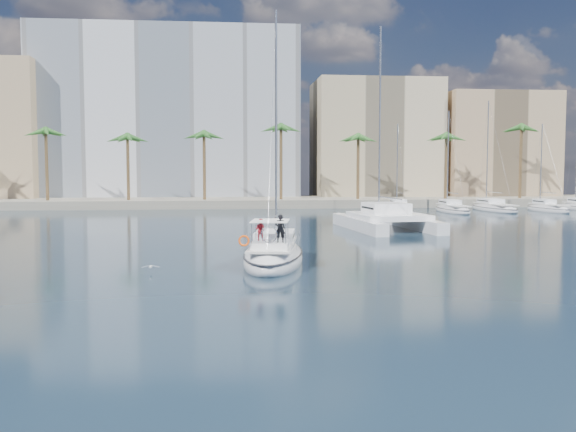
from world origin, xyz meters
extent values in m
plane|color=black|center=(0.00, 0.00, 0.00)|extent=(160.00, 160.00, 0.00)
cube|color=gray|center=(0.00, 61.00, 0.60)|extent=(120.00, 14.00, 1.20)
cube|color=silver|center=(-12.00, 73.00, 14.00)|extent=(42.00, 16.00, 28.00)
cube|color=#C0AD8A|center=(22.00, 70.00, 10.00)|extent=(20.00, 14.00, 20.00)
cube|color=tan|center=(42.00, 68.00, 9.00)|extent=(18.00, 12.00, 18.00)
cylinder|color=brown|center=(-34.00, 57.00, 5.25)|extent=(0.44, 0.44, 10.50)
cylinder|color=brown|center=(0.00, 57.00, 5.25)|extent=(0.44, 0.44, 10.50)
sphere|color=#2C6124|center=(0.00, 57.00, 10.50)|extent=(3.60, 3.60, 3.60)
cylinder|color=brown|center=(34.00, 57.00, 5.25)|extent=(0.44, 0.44, 10.50)
sphere|color=#2C6124|center=(34.00, 57.00, 10.50)|extent=(3.60, 3.60, 3.60)
ellipsoid|color=silver|center=(-0.08, 3.21, 0.34)|extent=(5.14, 11.44, 2.29)
ellipsoid|color=black|center=(-0.08, 3.21, 0.66)|extent=(5.19, 11.55, 0.18)
cube|color=silver|center=(-0.11, 3.00, 1.21)|extent=(3.72, 8.56, 0.12)
cube|color=white|center=(0.08, 4.26, 1.57)|extent=(2.88, 3.93, 0.60)
cube|color=black|center=(0.08, 4.26, 1.59)|extent=(2.84, 3.51, 0.14)
cylinder|color=#B7BABF|center=(0.27, 5.52, 8.50)|extent=(0.15, 0.15, 14.48)
cylinder|color=#B7BABF|center=(-0.06, 3.32, 2.77)|extent=(0.78, 4.42, 0.11)
cube|color=white|center=(-0.43, 0.90, 1.45)|extent=(2.49, 3.04, 0.36)
cube|color=white|center=(-0.45, 0.80, 2.82)|extent=(2.49, 3.04, 0.04)
torus|color=silver|center=(-0.59, -0.15, 2.12)|extent=(0.95, 0.20, 0.96)
torus|color=#FF530D|center=(-1.99, -0.36, 1.82)|extent=(0.65, 0.29, 0.64)
imported|color=black|center=(0.07, 0.23, 2.42)|extent=(0.58, 0.39, 1.59)
imported|color=#A91A23|center=(-0.99, 1.32, 2.26)|extent=(0.78, 0.73, 1.28)
cube|color=silver|center=(9.44, 23.32, 0.55)|extent=(2.55, 13.39, 1.10)
cube|color=silver|center=(14.88, 23.88, 0.55)|extent=(2.55, 13.39, 1.10)
cube|color=white|center=(12.23, 22.94, 1.30)|extent=(6.78, 7.91, 0.50)
cube|color=white|center=(12.16, 23.60, 2.00)|extent=(4.06, 4.35, 1.00)
cube|color=black|center=(12.16, 23.60, 2.05)|extent=(4.02, 3.82, 0.18)
cylinder|color=#B7BABF|center=(11.96, 25.59, 10.39)|extent=(0.18, 0.18, 17.79)
ellipsoid|color=silver|center=(-7.19, 0.56, 0.30)|extent=(0.20, 0.39, 0.19)
sphere|color=silver|center=(-7.19, 0.75, 0.32)|extent=(0.10, 0.10, 0.10)
cube|color=gray|center=(-7.47, 0.56, 0.33)|extent=(0.45, 0.16, 0.11)
cube|color=gray|center=(-6.91, 0.56, 0.33)|extent=(0.45, 0.16, 0.11)
camera|label=1|loc=(-3.07, -35.54, 5.87)|focal=40.00mm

